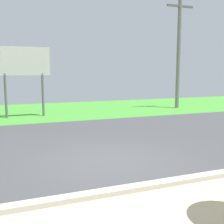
% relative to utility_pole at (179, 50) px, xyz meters
% --- Properties ---
extents(ground_plane, '(40.00, 22.00, 0.20)m').
position_rel_utility_pole_xyz_m(ground_plane, '(-7.78, -5.45, -3.62)').
color(ground_plane, '#424244').
extents(utility_pole, '(1.80, 0.24, 6.80)m').
position_rel_utility_pole_xyz_m(utility_pole, '(0.00, 0.00, 0.00)').
color(utility_pole, gray).
rests_on(utility_pole, ground_plane).
extents(roadside_billboard, '(2.60, 0.12, 3.50)m').
position_rel_utility_pole_xyz_m(roadside_billboard, '(-9.25, -0.27, -1.03)').
color(roadside_billboard, slate).
rests_on(roadside_billboard, ground_plane).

